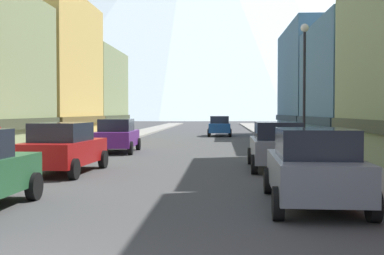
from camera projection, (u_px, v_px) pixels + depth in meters
The scene contains 12 objects.
sidewalk_left at pixel (121, 138), 40.21m from camera, with size 2.50×100.00×0.15m, color gray.
sidewalk_right at pixel (279, 138), 39.50m from camera, with size 2.50×100.00×0.15m, color gray.
storefront_left_2 at pixel (35, 74), 34.22m from camera, with size 7.23×10.73×9.85m.
storefront_left_3 at pixel (73, 94), 45.03m from camera, with size 8.28×10.55×7.70m.
storefront_right_3 at pixel (341, 84), 44.29m from camera, with size 9.83×13.64×9.58m.
car_left_1 at pixel (64, 148), 17.59m from camera, with size 2.26×4.49×1.78m.
car_left_2 at pixel (117, 135), 26.65m from camera, with size 2.23×4.48×1.78m.
car_right_0 at pixel (314, 167), 11.44m from camera, with size 2.20×4.46×1.78m.
car_right_1 at pixel (277, 145), 18.85m from camera, with size 2.14×4.43×1.78m.
car_driving_0 at pixel (220, 126), 44.57m from camera, with size 2.06×4.40×1.78m.
streetlamp_right at pixel (304, 70), 22.02m from camera, with size 0.36×0.36×5.86m.
mountain_backdrop at pixel (194, 0), 263.19m from camera, with size 301.19×301.19×121.12m, color silver.
Camera 1 is at (1.68, -4.78, 2.16)m, focal length 47.06 mm.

